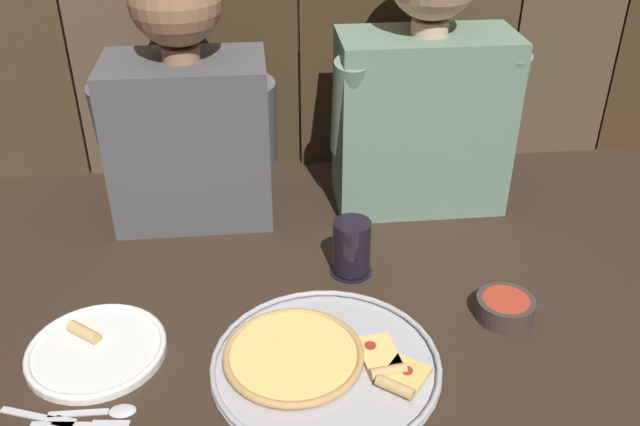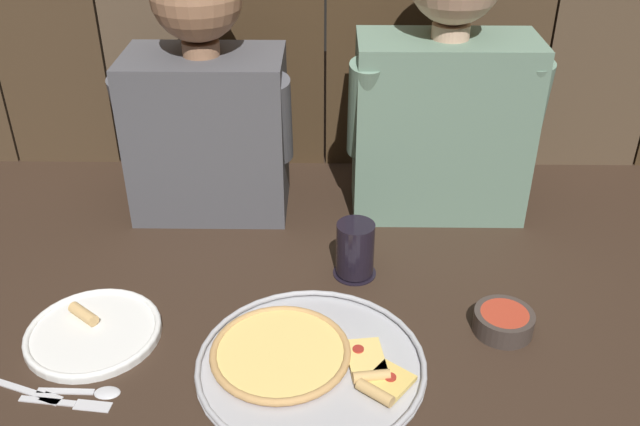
{
  "view_description": "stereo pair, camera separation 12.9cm",
  "coord_description": "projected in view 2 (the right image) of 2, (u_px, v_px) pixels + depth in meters",
  "views": [
    {
      "loc": [
        -0.12,
        -0.99,
        0.85
      ],
      "look_at": [
        -0.01,
        0.1,
        0.18
      ],
      "focal_mm": 38.79,
      "sensor_mm": 36.0,
      "label": 1
    },
    {
      "loc": [
        0.01,
        -1.0,
        0.85
      ],
      "look_at": [
        -0.01,
        0.1,
        0.18
      ],
      "focal_mm": 38.79,
      "sensor_mm": 36.0,
      "label": 2
    }
  ],
  "objects": [
    {
      "name": "drinking_glass",
      "position": [
        355.0,
        250.0,
        1.4
      ],
      "size": [
        0.09,
        0.09,
        0.12
      ],
      "color": "black",
      "rests_on": "ground"
    },
    {
      "name": "ground_plane",
      "position": [
        322.0,
        323.0,
        1.29
      ],
      "size": [
        3.2,
        3.2,
        0.0
      ],
      "primitive_type": "plane",
      "color": "#332319"
    },
    {
      "name": "pizza_tray",
      "position": [
        303.0,
        360.0,
        1.2
      ],
      "size": [
        0.4,
        0.4,
        0.03
      ],
      "color": "#B2B2B7",
      "rests_on": "ground"
    },
    {
      "name": "table_spoon",
      "position": [
        93.0,
        391.0,
        1.14
      ],
      "size": [
        0.14,
        0.03,
        0.01
      ],
      "color": "silver",
      "rests_on": "ground"
    },
    {
      "name": "table_fork",
      "position": [
        31.0,
        392.0,
        1.14
      ],
      "size": [
        0.13,
        0.06,
        0.01
      ],
      "color": "silver",
      "rests_on": "ground"
    },
    {
      "name": "diner_right",
      "position": [
        445.0,
        86.0,
        1.5
      ],
      "size": [
        0.42,
        0.21,
        0.64
      ],
      "color": "slate",
      "rests_on": "ground"
    },
    {
      "name": "diner_left",
      "position": [
        205.0,
        95.0,
        1.52
      ],
      "size": [
        0.38,
        0.21,
        0.6
      ],
      "color": "#4C4C51",
      "rests_on": "ground"
    },
    {
      "name": "dipping_bowl",
      "position": [
        504.0,
        321.0,
        1.26
      ],
      "size": [
        0.11,
        0.11,
        0.04
      ],
      "color": "#3D332D",
      "rests_on": "ground"
    },
    {
      "name": "table_knife",
      "position": [
        66.0,
        403.0,
        1.12
      ],
      "size": [
        0.16,
        0.03,
        0.01
      ],
      "color": "silver",
      "rests_on": "ground"
    },
    {
      "name": "dinner_plate",
      "position": [
        93.0,
        332.0,
        1.26
      ],
      "size": [
        0.24,
        0.24,
        0.03
      ],
      "color": "white",
      "rests_on": "ground"
    }
  ]
}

